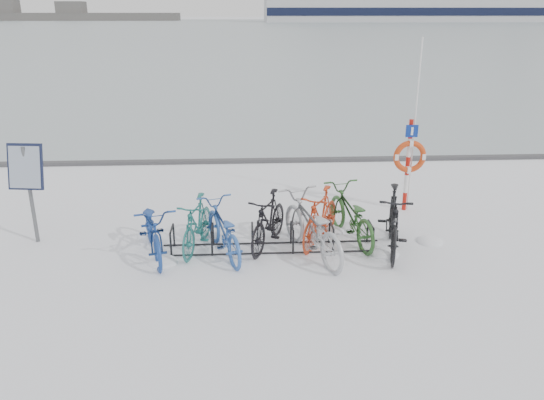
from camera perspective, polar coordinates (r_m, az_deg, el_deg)
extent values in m
plane|color=white|center=(9.72, 0.03, -5.27)|extent=(900.00, 900.00, 0.00)
cube|color=#A4B3BA|center=(163.86, -3.14, 18.17)|extent=(400.00, 298.00, 0.02)
cube|color=#3F3F42|center=(15.26, -1.20, 4.26)|extent=(400.00, 0.25, 0.10)
cylinder|color=black|center=(9.51, -10.83, -4.78)|extent=(0.04, 0.04, 0.44)
cylinder|color=black|center=(9.91, -10.52, -3.74)|extent=(0.04, 0.04, 0.44)
cylinder|color=black|center=(9.62, -10.75, -3.05)|extent=(0.04, 0.44, 0.04)
cylinder|color=black|center=(9.44, -6.48, -4.74)|extent=(0.04, 0.04, 0.44)
cylinder|color=black|center=(9.84, -6.35, -3.68)|extent=(0.04, 0.04, 0.44)
cylinder|color=black|center=(9.55, -6.46, -2.99)|extent=(0.04, 0.44, 0.04)
cylinder|color=black|center=(9.42, -2.09, -4.67)|extent=(0.04, 0.04, 0.44)
cylinder|color=black|center=(9.82, -2.14, -3.61)|extent=(0.04, 0.04, 0.44)
cylinder|color=black|center=(9.53, -2.13, -2.92)|extent=(0.04, 0.44, 0.04)
cylinder|color=black|center=(9.46, 2.29, -4.57)|extent=(0.04, 0.04, 0.44)
cylinder|color=black|center=(9.86, 2.05, -3.52)|extent=(0.04, 0.04, 0.44)
cylinder|color=black|center=(9.57, 2.18, -2.83)|extent=(0.04, 0.44, 0.04)
cylinder|color=black|center=(9.55, 6.61, -4.44)|extent=(0.04, 0.04, 0.44)
cylinder|color=black|center=(9.95, 6.19, -3.41)|extent=(0.04, 0.04, 0.44)
cylinder|color=black|center=(9.66, 6.44, -2.72)|extent=(0.04, 0.44, 0.04)
cylinder|color=black|center=(9.69, 10.82, -4.30)|extent=(0.04, 0.04, 0.44)
cylinder|color=black|center=(10.08, 10.24, -3.29)|extent=(0.04, 0.04, 0.44)
cylinder|color=black|center=(9.80, 10.60, -2.60)|extent=(0.04, 0.44, 0.04)
cylinder|color=black|center=(9.51, 0.10, -5.72)|extent=(4.00, 0.03, 0.03)
cylinder|color=black|center=(9.91, -0.04, -4.63)|extent=(4.00, 0.03, 0.03)
cylinder|color=#595B5E|center=(10.65, -24.52, 0.44)|extent=(0.07, 0.07, 1.83)
cube|color=black|center=(10.47, -25.00, 3.27)|extent=(0.65, 0.30, 0.83)
cube|color=#8C99AD|center=(10.43, -25.08, 3.21)|extent=(0.59, 0.23, 0.74)
cylinder|color=#AA160D|center=(11.89, 14.05, -0.11)|extent=(0.09, 0.09, 0.40)
cylinder|color=silver|center=(11.76, 14.21, 1.72)|extent=(0.09, 0.09, 0.40)
cylinder|color=#AA160D|center=(11.65, 14.37, 3.58)|extent=(0.09, 0.09, 0.40)
cylinder|color=silver|center=(11.55, 14.54, 5.48)|extent=(0.09, 0.09, 0.40)
cylinder|color=#AA160D|center=(11.47, 14.71, 7.41)|extent=(0.09, 0.09, 0.40)
torus|color=#C03A12|center=(11.51, 14.60, 4.54)|extent=(0.70, 0.12, 0.70)
cube|color=navy|center=(11.40, 14.81, 7.19)|extent=(0.25, 0.03, 0.25)
cylinder|color=silver|center=(11.54, 15.07, 7.54)|extent=(0.03, 0.03, 3.62)
cube|color=silver|center=(243.31, 16.98, 19.28)|extent=(139.84, 25.97, 11.99)
cube|color=black|center=(231.03, 18.04, 18.70)|extent=(139.84, 0.30, 3.00)
cube|color=black|center=(255.65, 15.92, 18.90)|extent=(139.84, 0.30, 3.00)
cube|color=#494949|center=(283.32, -22.79, 18.38)|extent=(20.00, 10.00, 6.00)
imported|color=navy|center=(9.56, -12.66, -2.85)|extent=(1.19, 2.07, 1.03)
imported|color=#1C615D|center=(9.67, -8.08, -2.39)|extent=(0.83, 1.72, 1.00)
imported|color=#2E58A6|center=(9.40, -5.34, -3.02)|extent=(1.21, 1.97, 0.97)
imported|color=black|center=(9.69, -0.39, -2.04)|extent=(1.11, 1.77, 1.03)
imported|color=#A4A6AB|center=(9.30, 4.28, -2.72)|extent=(1.45, 2.28, 1.13)
imported|color=#B83518|center=(9.87, 5.25, -1.65)|extent=(1.26, 1.77, 1.05)
imported|color=#2A5625|center=(10.07, 8.45, -1.39)|extent=(1.11, 2.09, 1.04)
imported|color=black|center=(9.70, 12.92, -2.06)|extent=(1.00, 2.05, 1.19)
ellipsoid|color=white|center=(9.75, 11.95, -5.66)|extent=(0.54, 0.54, 0.19)
ellipsoid|color=white|center=(10.54, 6.63, -3.36)|extent=(0.43, 0.43, 0.15)
ellipsoid|color=white|center=(10.27, -5.38, -3.94)|extent=(0.46, 0.46, 0.16)
ellipsoid|color=white|center=(9.42, -11.64, -6.58)|extent=(0.51, 0.51, 0.18)
ellipsoid|color=white|center=(10.44, 16.58, -4.33)|extent=(0.50, 0.50, 0.18)
ellipsoid|color=white|center=(10.28, 2.62, -3.86)|extent=(0.36, 0.36, 0.13)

